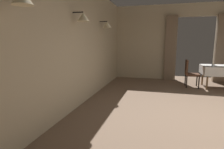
% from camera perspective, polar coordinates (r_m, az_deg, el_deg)
% --- Properties ---
extents(wall_left, '(0.49, 8.40, 3.00)m').
position_cam_1_polar(wall_left, '(4.23, -12.36, 9.50)').
color(wall_left, beige).
rests_on(wall_left, ground).
extents(wall_back, '(6.40, 0.27, 3.00)m').
position_cam_1_polar(wall_back, '(8.05, 24.24, 8.98)').
color(wall_back, beige).
rests_on(wall_back, ground).
extents(dining_table_mid, '(1.25, 0.96, 0.75)m').
position_cam_1_polar(dining_table_mid, '(7.16, 30.82, 1.48)').
color(dining_table_mid, olive).
rests_on(dining_table_mid, ground).
extents(chair_mid_left, '(0.45, 0.44, 0.93)m').
position_cam_1_polar(chair_mid_left, '(6.86, 22.84, 0.68)').
color(chair_mid_left, black).
rests_on(chair_mid_left, ground).
extents(glass_mid_b, '(0.08, 0.08, 0.10)m').
position_cam_1_polar(glass_mid_b, '(6.73, 28.69, 2.53)').
color(glass_mid_b, silver).
rests_on(glass_mid_b, dining_table_mid).
extents(plate_mid_c, '(0.18, 0.18, 0.01)m').
position_cam_1_polar(plate_mid_c, '(7.09, 28.91, 2.46)').
color(plate_mid_c, white).
rests_on(plate_mid_c, dining_table_mid).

